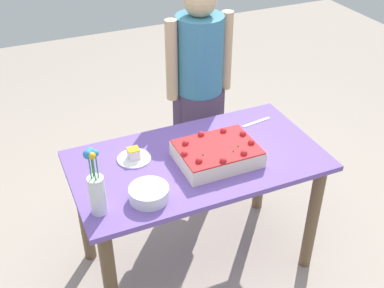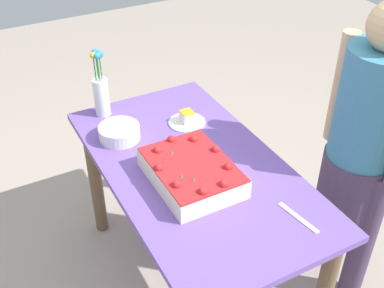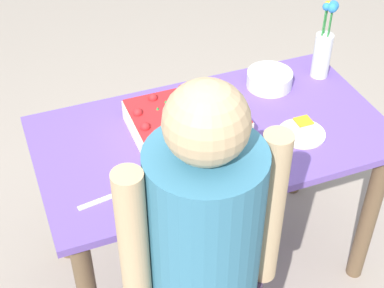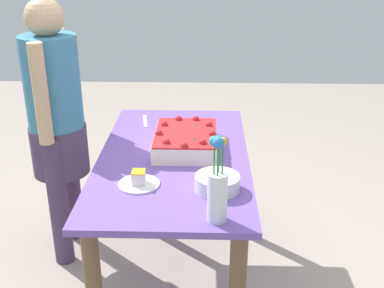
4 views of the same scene
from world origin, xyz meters
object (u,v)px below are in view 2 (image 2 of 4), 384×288
sheet_cake (192,172)px  person_standing (363,145)px  serving_plate_with_slice (187,120)px  fruit_bowl (119,132)px  flower_vase (101,90)px  cake_knife (298,218)px

sheet_cake → person_standing: size_ratio=0.28×
serving_plate_with_slice → person_standing: 0.82m
serving_plate_with_slice → fruit_bowl: size_ratio=0.94×
serving_plate_with_slice → fruit_bowl: same height
flower_vase → person_standing: 1.25m
sheet_cake → fruit_bowl: bearing=19.3°
sheet_cake → fruit_bowl: sheet_cake is taller
flower_vase → person_standing: bearing=-135.8°
serving_plate_with_slice → cake_knife: (-0.78, -0.07, -0.02)m
serving_plate_with_slice → cake_knife: serving_plate_with_slice is taller
fruit_bowl → person_standing: bearing=-126.8°
cake_knife → flower_vase: (1.06, 0.40, 0.13)m
cake_knife → serving_plate_with_slice: bearing=-3.6°
person_standing → serving_plate_with_slice: bearing=-49.2°
sheet_cake → serving_plate_with_slice: 0.44m
sheet_cake → person_standing: bearing=-107.1°
fruit_bowl → flower_vase: bearing=-1.3°
cake_knife → person_standing: (0.16, -0.47, 0.08)m
sheet_cake → cake_knife: 0.46m
serving_plate_with_slice → flower_vase: 0.45m
serving_plate_with_slice → cake_knife: 0.79m
cake_knife → fruit_bowl: size_ratio=1.03×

